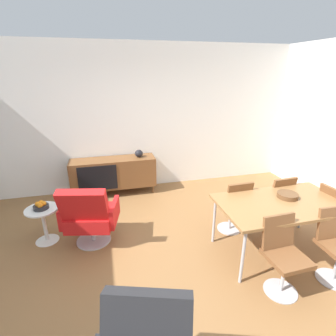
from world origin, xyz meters
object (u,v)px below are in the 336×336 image
(wooden_bowl_on_table, at_px, (287,195))
(dining_chair_far_end, at_px, (335,212))
(dining_chair_back_left, at_px, (234,204))
(dining_chair_front_left, at_px, (283,253))
(vase_cobalt, at_px, (139,153))
(dining_table, at_px, (281,205))
(side_table_round, at_px, (44,221))
(fruit_bowl, at_px, (41,206))
(dining_chair_back_right, at_px, (276,198))
(sideboard, at_px, (114,173))
(lounge_chair_red, at_px, (89,215))

(wooden_bowl_on_table, height_order, dining_chair_far_end, dining_chair_far_end)
(dining_chair_back_left, bearing_deg, dining_chair_far_end, -24.48)
(dining_chair_front_left, bearing_deg, vase_cobalt, 111.45)
(dining_table, relative_size, wooden_bowl_on_table, 6.15)
(dining_chair_back_left, xyz_separation_m, side_table_round, (-2.67, 0.43, -0.15))
(wooden_bowl_on_table, height_order, fruit_bowl, wooden_bowl_on_table)
(dining_table, xyz_separation_m, side_table_round, (-3.02, 0.99, -0.38))
(dining_chair_back_right, relative_size, dining_chair_front_left, 1.00)
(side_table_round, bearing_deg, dining_table, -18.16)
(vase_cobalt, bearing_deg, sideboard, -179.79)
(sideboard, bearing_deg, vase_cobalt, 0.21)
(dining_table, distance_m, dining_chair_front_left, 0.70)
(dining_chair_back_right, distance_m, dining_chair_back_left, 0.70)
(wooden_bowl_on_table, bearing_deg, sideboard, 134.03)
(dining_chair_back_right, xyz_separation_m, dining_chair_back_left, (-0.70, -0.00, 0.00))
(vase_cobalt, relative_size, dining_chair_back_left, 0.18)
(dining_table, relative_size, side_table_round, 3.08)
(lounge_chair_red, bearing_deg, side_table_round, 160.06)
(vase_cobalt, bearing_deg, fruit_bowl, -139.33)
(vase_cobalt, distance_m, dining_chair_far_end, 3.33)
(lounge_chair_red, bearing_deg, dining_chair_front_left, -32.98)
(sideboard, distance_m, vase_cobalt, 0.62)
(dining_chair_front_left, bearing_deg, dining_chair_far_end, 24.07)
(dining_table, xyz_separation_m, fruit_bowl, (-3.02, 0.99, -0.13))
(sideboard, distance_m, dining_chair_front_left, 3.31)
(vase_cobalt, relative_size, side_table_round, 0.30)
(dining_chair_front_left, xyz_separation_m, lounge_chair_red, (-2.03, 1.32, -0.00))
(dining_chair_back_left, relative_size, lounge_chair_red, 0.90)
(wooden_bowl_on_table, relative_size, fruit_bowl, 1.30)
(vase_cobalt, xyz_separation_m, fruit_bowl, (-1.54, -1.32, -0.23))
(side_table_round, bearing_deg, dining_chair_back_left, -9.18)
(vase_cobalt, xyz_separation_m, dining_table, (1.48, -2.31, -0.09))
(sideboard, relative_size, wooden_bowl_on_table, 6.15)
(dining_table, bearing_deg, wooden_bowl_on_table, 33.47)
(dining_table, relative_size, dining_chair_front_left, 1.87)
(vase_cobalt, distance_m, lounge_chair_red, 1.83)
(dining_chair_back_right, distance_m, dining_chair_far_end, 0.78)
(wooden_bowl_on_table, distance_m, side_table_round, 3.32)
(dining_chair_back_left, distance_m, side_table_round, 2.71)
(dining_table, relative_size, fruit_bowl, 8.00)
(fruit_bowl, bearing_deg, side_table_round, -97.60)
(dining_chair_back_right, xyz_separation_m, dining_chair_far_end, (0.54, -0.56, 0.00))
(dining_table, height_order, dining_chair_far_end, dining_chair_far_end)
(dining_table, height_order, lounge_chair_red, lounge_chair_red)
(dining_chair_back_right, relative_size, lounge_chair_red, 0.90)
(vase_cobalt, xyz_separation_m, lounge_chair_red, (-0.91, -1.55, -0.32))
(vase_cobalt, xyz_separation_m, dining_chair_front_left, (1.13, -2.87, -0.32))
(wooden_bowl_on_table, xyz_separation_m, dining_chair_front_left, (-0.50, -0.66, -0.30))
(dining_table, xyz_separation_m, dining_chair_back_right, (0.35, 0.56, -0.23))
(sideboard, relative_size, dining_chair_front_left, 1.87)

